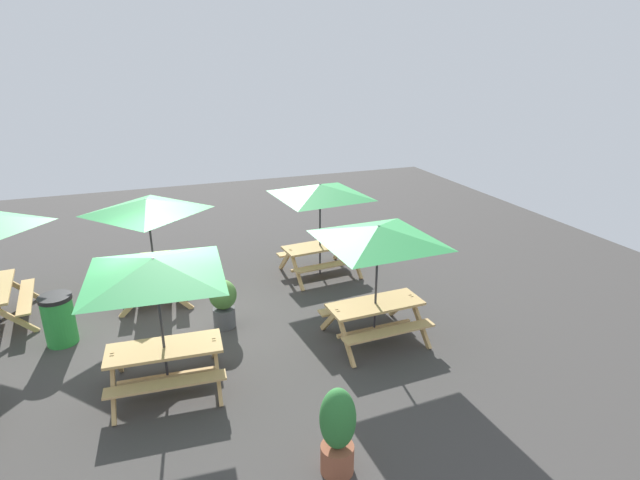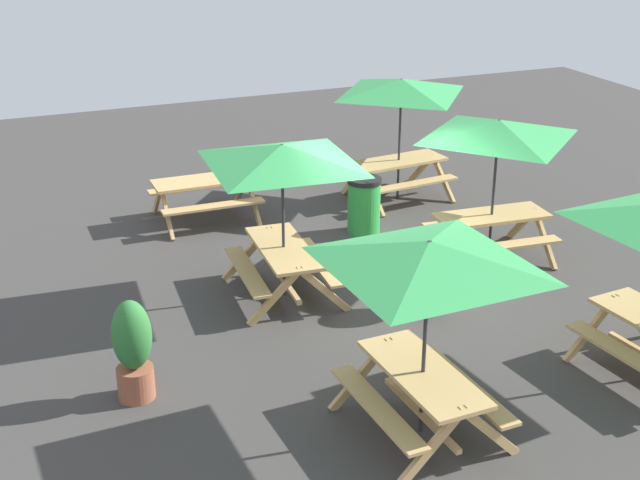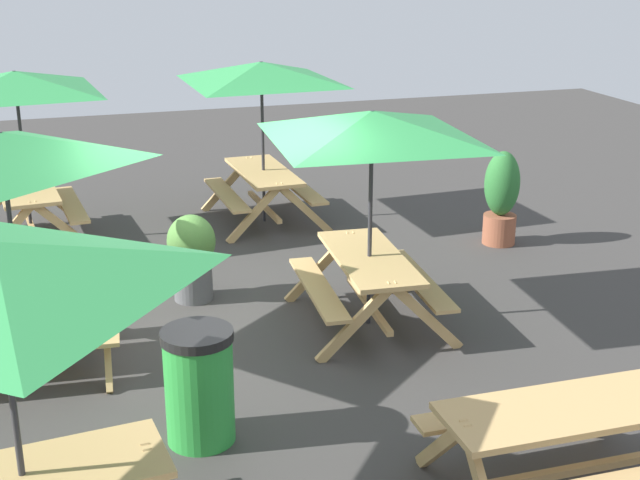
{
  "view_description": "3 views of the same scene",
  "coord_description": "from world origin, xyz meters",
  "px_view_note": "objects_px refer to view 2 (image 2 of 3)",
  "views": [
    {
      "loc": [
        -0.39,
        -8.85,
        5.11
      ],
      "look_at": [
        3.57,
        1.88,
        0.9
      ],
      "focal_mm": 28.0,
      "sensor_mm": 36.0,
      "label": 1
    },
    {
      "loc": [
        10.79,
        -5.59,
        5.79
      ],
      "look_at": [
        -0.08,
        -1.09,
        0.9
      ],
      "focal_mm": 50.0,
      "sensor_mm": 36.0,
      "label": 2
    },
    {
      "loc": [
        -8.55,
        1.55,
        3.95
      ],
      "look_at": [
        -0.08,
        -1.09,
        0.9
      ],
      "focal_mm": 50.0,
      "sensor_mm": 36.0,
      "label": 3
    }
  ],
  "objects_px": {
    "picnic_table_2": "(205,190)",
    "potted_plant_1": "(133,349)",
    "picnic_table_3": "(498,139)",
    "picnic_table_4": "(282,166)",
    "picnic_table_1": "(401,96)",
    "potted_plant_0": "(426,274)",
    "picnic_table_5": "(428,269)",
    "trash_bin_green": "(364,205)"
  },
  "relations": [
    {
      "from": "picnic_table_2",
      "to": "potted_plant_1",
      "type": "relative_size",
      "value": 1.43
    },
    {
      "from": "picnic_table_3",
      "to": "picnic_table_4",
      "type": "bearing_deg",
      "value": -175.8
    },
    {
      "from": "picnic_table_1",
      "to": "picnic_table_4",
      "type": "xyz_separation_m",
      "value": [
        3.1,
        -3.45,
        0.0
      ]
    },
    {
      "from": "picnic_table_3",
      "to": "potted_plant_0",
      "type": "height_order",
      "value": "picnic_table_3"
    },
    {
      "from": "picnic_table_4",
      "to": "potted_plant_1",
      "type": "height_order",
      "value": "picnic_table_4"
    },
    {
      "from": "picnic_table_4",
      "to": "potted_plant_0",
      "type": "distance_m",
      "value": 2.52
    },
    {
      "from": "picnic_table_2",
      "to": "picnic_table_5",
      "type": "distance_m",
      "value": 7.36
    },
    {
      "from": "picnic_table_2",
      "to": "picnic_table_5",
      "type": "relative_size",
      "value": 0.64
    },
    {
      "from": "potted_plant_0",
      "to": "trash_bin_green",
      "type": "bearing_deg",
      "value": 171.55
    },
    {
      "from": "picnic_table_1",
      "to": "trash_bin_green",
      "type": "relative_size",
      "value": 2.38
    },
    {
      "from": "picnic_table_3",
      "to": "potted_plant_1",
      "type": "height_order",
      "value": "picnic_table_3"
    },
    {
      "from": "picnic_table_3",
      "to": "trash_bin_green",
      "type": "relative_size",
      "value": 2.38
    },
    {
      "from": "picnic_table_3",
      "to": "picnic_table_5",
      "type": "distance_m",
      "value": 5.04
    },
    {
      "from": "picnic_table_4",
      "to": "potted_plant_0",
      "type": "bearing_deg",
      "value": 58.06
    },
    {
      "from": "picnic_table_2",
      "to": "picnic_table_5",
      "type": "xyz_separation_m",
      "value": [
        7.2,
        0.44,
        1.43
      ]
    },
    {
      "from": "picnic_table_4",
      "to": "potted_plant_1",
      "type": "xyz_separation_m",
      "value": [
        1.93,
        -2.58,
        -1.34
      ]
    },
    {
      "from": "picnic_table_5",
      "to": "trash_bin_green",
      "type": "relative_size",
      "value": 2.88
    },
    {
      "from": "potted_plant_0",
      "to": "picnic_table_4",
      "type": "bearing_deg",
      "value": -126.05
    },
    {
      "from": "picnic_table_2",
      "to": "trash_bin_green",
      "type": "xyz_separation_m",
      "value": [
        1.6,
        2.36,
        -0.07
      ]
    },
    {
      "from": "picnic_table_3",
      "to": "picnic_table_4",
      "type": "relative_size",
      "value": 0.83
    },
    {
      "from": "picnic_table_2",
      "to": "picnic_table_4",
      "type": "relative_size",
      "value": 0.64
    },
    {
      "from": "picnic_table_1",
      "to": "picnic_table_3",
      "type": "distance_m",
      "value": 3.12
    },
    {
      "from": "picnic_table_4",
      "to": "potted_plant_1",
      "type": "bearing_deg",
      "value": -49.06
    },
    {
      "from": "picnic_table_4",
      "to": "potted_plant_1",
      "type": "relative_size",
      "value": 2.22
    },
    {
      "from": "picnic_table_3",
      "to": "picnic_table_5",
      "type": "xyz_separation_m",
      "value": [
        3.81,
        -3.3,
        0.0
      ]
    },
    {
      "from": "picnic_table_1",
      "to": "potted_plant_1",
      "type": "relative_size",
      "value": 1.84
    },
    {
      "from": "picnic_table_2",
      "to": "picnic_table_3",
      "type": "bearing_deg",
      "value": -41.79
    },
    {
      "from": "potted_plant_0",
      "to": "potted_plant_1",
      "type": "relative_size",
      "value": 0.79
    },
    {
      "from": "picnic_table_4",
      "to": "trash_bin_green",
      "type": "bearing_deg",
      "value": 134.09
    },
    {
      "from": "picnic_table_5",
      "to": "trash_bin_green",
      "type": "bearing_deg",
      "value": 158.94
    },
    {
      "from": "potted_plant_0",
      "to": "potted_plant_1",
      "type": "xyz_separation_m",
      "value": [
        0.72,
        -4.26,
        0.1
      ]
    },
    {
      "from": "picnic_table_1",
      "to": "picnic_table_4",
      "type": "relative_size",
      "value": 0.83
    },
    {
      "from": "trash_bin_green",
      "to": "picnic_table_1",
      "type": "bearing_deg",
      "value": 134.72
    },
    {
      "from": "picnic_table_2",
      "to": "potted_plant_1",
      "type": "distance_m",
      "value": 5.8
    },
    {
      "from": "picnic_table_3",
      "to": "picnic_table_4",
      "type": "xyz_separation_m",
      "value": [
        -0.03,
        -3.5,
        0.0
      ]
    },
    {
      "from": "picnic_table_1",
      "to": "picnic_table_5",
      "type": "distance_m",
      "value": 7.66
    },
    {
      "from": "picnic_table_5",
      "to": "potted_plant_0",
      "type": "relative_size",
      "value": 2.82
    },
    {
      "from": "potted_plant_1",
      "to": "trash_bin_green",
      "type": "bearing_deg",
      "value": 128.28
    },
    {
      "from": "picnic_table_4",
      "to": "picnic_table_1",
      "type": "bearing_deg",
      "value": 136.01
    },
    {
      "from": "picnic_table_1",
      "to": "potted_plant_1",
      "type": "distance_m",
      "value": 7.97
    },
    {
      "from": "picnic_table_5",
      "to": "potted_plant_0",
      "type": "bearing_deg",
      "value": 148.37
    },
    {
      "from": "picnic_table_1",
      "to": "picnic_table_5",
      "type": "xyz_separation_m",
      "value": [
        6.93,
        -3.26,
        0.0
      ]
    }
  ]
}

